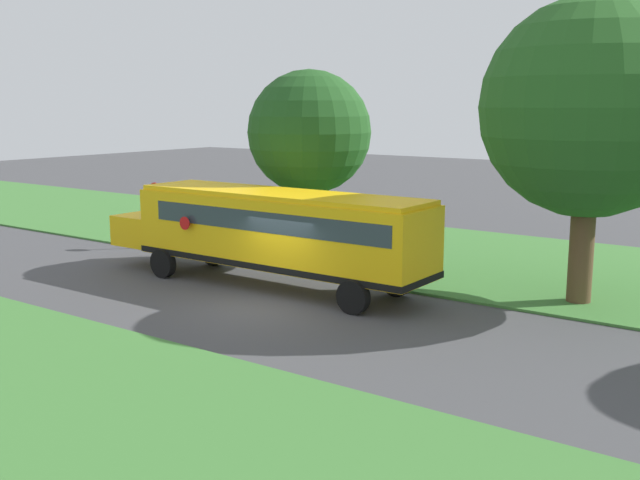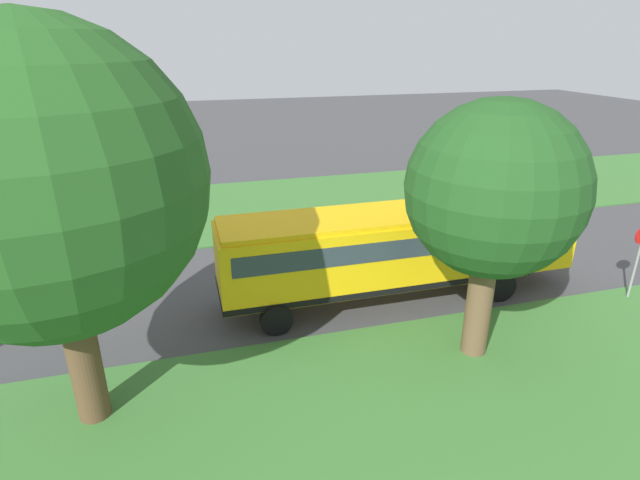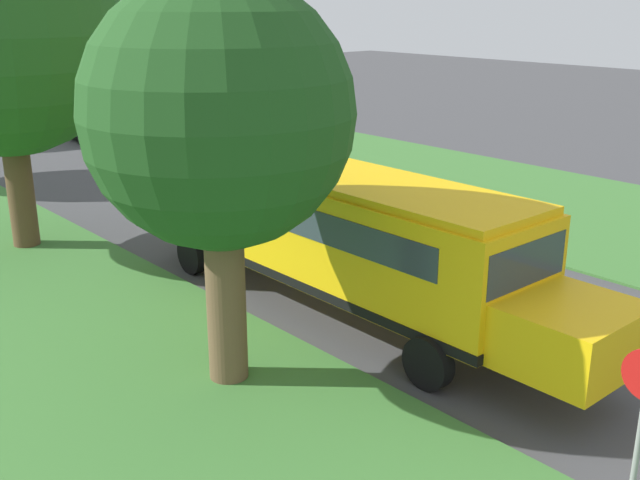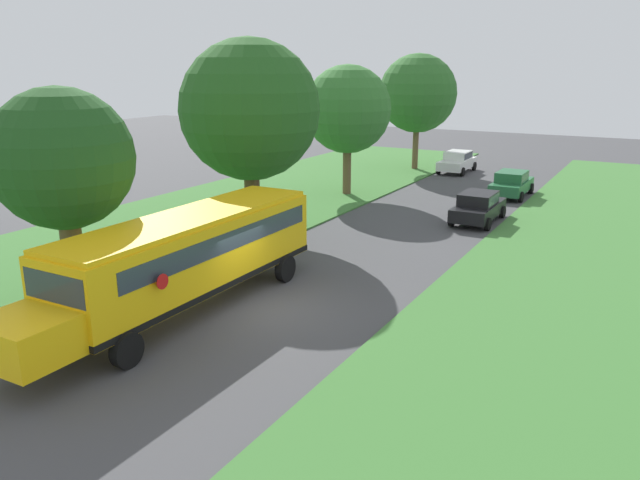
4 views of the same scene
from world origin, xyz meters
name	(u,v)px [view 4 (image 4 of 4)]	position (x,y,z in m)	size (l,w,h in m)	color
ground_plane	(267,309)	(0.00, 0.00, 0.00)	(120.00, 120.00, 0.00)	#424244
grass_verge	(62,263)	(-10.00, 0.00, 0.04)	(12.00, 80.00, 0.08)	#3D7533
grass_far_side	(552,371)	(9.00, 0.00, 0.04)	(10.00, 80.00, 0.07)	#3D7533
school_bus	(186,254)	(-2.21, -1.31, 1.92)	(2.85, 12.42, 3.16)	yellow
car_black_nearest	(478,205)	(2.80, 15.12, 0.88)	(2.02, 4.40, 1.56)	black
car_green_middle	(512,182)	(2.80, 22.52, 0.88)	(2.02, 4.40, 1.56)	#236038
car_white_furthest	(457,160)	(-2.80, 29.65, 0.88)	(2.02, 4.40, 1.56)	silver
oak_tree_beside_bus	(63,161)	(-6.02, -2.58, 4.81)	(4.58, 4.58, 7.20)	brown
oak_tree_roadside_mid	(251,108)	(-5.75, 7.54, 5.92)	(6.38, 6.38, 9.03)	brown
oak_tree_far_end	(345,110)	(-6.38, 18.02, 5.15)	(5.25, 5.25, 7.85)	brown
oak_tree_across_road	(416,92)	(-6.12, 29.19, 5.82)	(5.81, 5.81, 8.63)	brown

